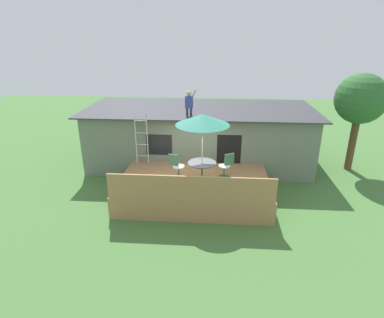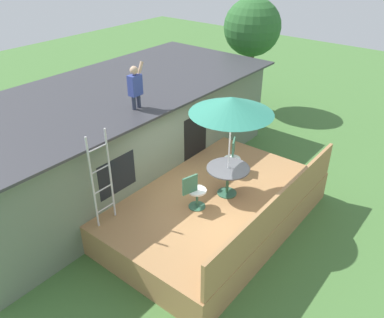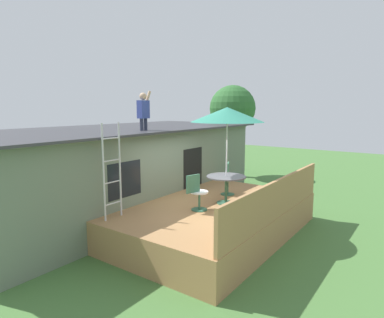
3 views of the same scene
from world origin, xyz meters
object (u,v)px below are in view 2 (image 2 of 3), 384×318
(patio_umbrella, at_px, (232,105))
(patio_chair_left, at_px, (195,192))
(step_ladder, at_px, (102,179))
(person_figure, at_px, (135,84))
(patio_table, at_px, (228,173))
(backyard_tree, at_px, (252,29))
(patio_chair_right, at_px, (232,158))

(patio_umbrella, xyz_separation_m, patio_chair_left, (-0.96, 0.27, -1.89))
(step_ladder, bearing_deg, person_figure, 22.67)
(patio_table, height_order, patio_umbrella, patio_umbrella)
(patio_chair_left, xyz_separation_m, backyard_tree, (7.62, 3.23, 1.98))
(patio_table, height_order, patio_chair_right, patio_chair_right)
(step_ladder, distance_m, patio_chair_left, 2.12)
(backyard_tree, bearing_deg, person_figure, -170.77)
(step_ladder, bearing_deg, patio_table, -30.77)
(step_ladder, height_order, backyard_tree, backyard_tree)
(patio_table, relative_size, person_figure, 0.94)
(backyard_tree, bearing_deg, step_ladder, -167.85)
(patio_umbrella, distance_m, backyard_tree, 7.52)
(patio_table, relative_size, backyard_tree, 0.24)
(patio_umbrella, relative_size, step_ladder, 1.15)
(patio_umbrella, relative_size, patio_chair_left, 2.76)
(person_figure, relative_size, backyard_tree, 0.25)
(patio_umbrella, height_order, patio_chair_left, patio_umbrella)
(patio_umbrella, bearing_deg, step_ladder, 149.23)
(patio_umbrella, relative_size, patio_chair_right, 2.76)
(patio_chair_left, distance_m, backyard_tree, 8.51)
(patio_table, height_order, person_figure, person_figure)
(patio_table, height_order, step_ladder, step_ladder)
(patio_chair_right, bearing_deg, patio_table, -0.00)
(patio_table, distance_m, person_figure, 3.07)
(person_figure, height_order, backyard_tree, backyard_tree)
(patio_chair_right, relative_size, backyard_tree, 0.21)
(person_figure, distance_m, patio_chair_left, 2.90)
(step_ladder, bearing_deg, patio_chair_right, -17.20)
(step_ladder, xyz_separation_m, patio_chair_left, (1.59, -1.25, -0.64))
(step_ladder, height_order, person_figure, person_figure)
(patio_umbrella, relative_size, person_figure, 2.29)
(step_ladder, xyz_separation_m, backyard_tree, (9.21, 1.98, 1.34))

